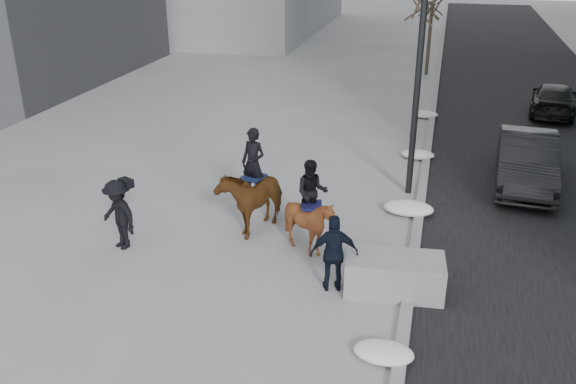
% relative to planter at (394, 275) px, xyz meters
% --- Properties ---
extents(ground, '(120.00, 120.00, 0.00)m').
position_rel_planter_xyz_m(ground, '(-2.66, 0.10, -0.41)').
color(ground, gray).
rests_on(ground, ground).
extents(road, '(8.00, 90.00, 0.01)m').
position_rel_planter_xyz_m(road, '(4.34, 10.10, -0.41)').
color(road, black).
rests_on(road, ground).
extents(curb, '(0.25, 90.00, 0.12)m').
position_rel_planter_xyz_m(curb, '(0.34, 10.10, -0.35)').
color(curb, gray).
rests_on(curb, ground).
extents(planter, '(2.15, 1.21, 0.83)m').
position_rel_planter_xyz_m(planter, '(0.00, 0.00, 0.00)').
color(planter, gray).
rests_on(planter, ground).
extents(car_near, '(1.96, 4.80, 1.55)m').
position_rel_planter_xyz_m(car_near, '(3.27, 6.94, 0.36)').
color(car_near, black).
rests_on(car_near, ground).
extents(car_far, '(2.39, 4.53, 1.25)m').
position_rel_planter_xyz_m(car_far, '(5.16, 15.27, 0.21)').
color(car_far, black).
rests_on(car_far, ground).
extents(tree_near, '(1.20, 1.20, 5.62)m').
position_rel_planter_xyz_m(tree_near, '(-0.26, 10.73, 2.40)').
color(tree_near, '#3C3323').
rests_on(tree_near, ground).
extents(tree_far, '(1.20, 1.20, 4.14)m').
position_rel_planter_xyz_m(tree_far, '(-0.26, 21.42, 1.66)').
color(tree_far, '#372E20').
rests_on(tree_far, ground).
extents(mounted_left, '(1.50, 2.22, 2.63)m').
position_rel_planter_xyz_m(mounted_left, '(-3.83, 2.20, 0.57)').
color(mounted_left, '#492A0E').
rests_on(mounted_left, ground).
extents(mounted_right, '(1.50, 1.61, 2.31)m').
position_rel_planter_xyz_m(mounted_right, '(-2.11, 1.25, 0.51)').
color(mounted_right, '#512710').
rests_on(mounted_right, ground).
extents(feeder, '(1.11, 1.00, 1.75)m').
position_rel_planter_xyz_m(feeder, '(-1.27, -0.21, 0.46)').
color(feeder, black).
rests_on(feeder, ground).
extents(camera_crew, '(1.31, 1.09, 1.75)m').
position_rel_planter_xyz_m(camera_crew, '(-6.61, 0.36, 0.47)').
color(camera_crew, black).
rests_on(camera_crew, ground).
extents(lamppost, '(0.25, 0.89, 9.09)m').
position_rel_planter_xyz_m(lamppost, '(-0.06, 5.42, 4.58)').
color(lamppost, black).
rests_on(lamppost, ground).
extents(snow_piles, '(1.35, 16.34, 0.34)m').
position_rel_planter_xyz_m(snow_piles, '(0.04, 5.46, -0.26)').
color(snow_piles, silver).
rests_on(snow_piles, ground).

